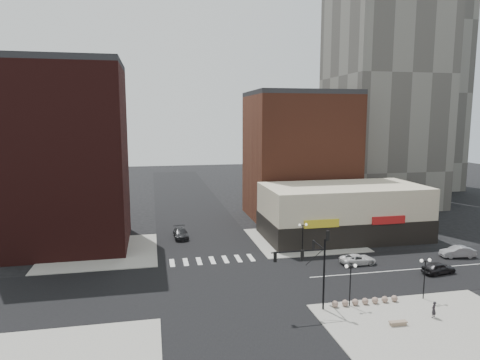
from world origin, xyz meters
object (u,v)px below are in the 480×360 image
object	(u,v)px
street_lamp_ne	(303,231)
street_lamp_se_b	(425,268)
dark_sedan_north	(181,233)
pedestrian	(434,309)
white_suv	(358,259)
traffic_signal	(313,260)
silver_sedan	(457,252)
dark_sedan_east	(439,268)
stone_bench	(398,323)
street_lamp_se_a	(351,274)

from	to	relation	value
street_lamp_ne	street_lamp_se_b	bearing A→B (deg)	-66.37
dark_sedan_north	pedestrian	distance (m)	37.47
white_suv	traffic_signal	bearing A→B (deg)	135.87
silver_sedan	pedestrian	distance (m)	20.51
white_suv	dark_sedan_east	size ratio (longest dim) A/B	1.11
dark_sedan_north	stone_bench	world-z (taller)	dark_sedan_north
traffic_signal	street_lamp_ne	xyz separation A→B (m)	(4.76, 15.83, -1.67)
street_lamp_se_a	stone_bench	size ratio (longest dim) A/B	2.58
street_lamp_ne	silver_sedan	size ratio (longest dim) A/B	0.94
traffic_signal	street_lamp_se_a	size ratio (longest dim) A/B	1.87
silver_sedan	dark_sedan_north	distance (m)	38.61
street_lamp_se_b	stone_bench	distance (m)	7.80
white_suv	pedestrian	distance (m)	14.96
street_lamp_ne	pedestrian	xyz separation A→B (m)	(5.36, -19.86, -2.40)
street_lamp_ne	silver_sedan	distance (m)	20.39
street_lamp_ne	street_lamp_se_a	bearing A→B (deg)	-93.58
street_lamp_se_a	street_lamp_se_b	size ratio (longest dim) A/B	1.00
traffic_signal	silver_sedan	distance (m)	26.94
dark_sedan_east	pedestrian	distance (m)	12.74
traffic_signal	white_suv	distance (m)	15.63
white_suv	pedestrian	bearing A→B (deg)	178.51
traffic_signal	street_lamp_ne	size ratio (longest dim) A/B	1.87
white_suv	dark_sedan_north	distance (m)	26.47
white_suv	street_lamp_ne	bearing A→B (deg)	47.60
street_lamp_se_b	dark_sedan_east	distance (m)	9.15
dark_sedan_east	silver_sedan	size ratio (longest dim) A/B	0.92
traffic_signal	stone_bench	bearing A→B (deg)	-37.34
street_lamp_se_b	street_lamp_ne	bearing A→B (deg)	113.63
dark_sedan_north	stone_bench	size ratio (longest dim) A/B	3.15
dark_sedan_east	traffic_signal	bearing A→B (deg)	100.75
traffic_signal	stone_bench	world-z (taller)	traffic_signal
white_suv	silver_sedan	xyz separation A→B (m)	(14.05, -0.18, 0.10)
street_lamp_ne	white_suv	size ratio (longest dim) A/B	0.92
street_lamp_se_b	pedestrian	distance (m)	4.83
traffic_signal	street_lamp_ne	bearing A→B (deg)	73.25
dark_sedan_north	pedestrian	size ratio (longest dim) A/B	3.28
street_lamp_se_a	silver_sedan	size ratio (longest dim) A/B	0.94
white_suv	dark_sedan_east	distance (m)	9.18
street_lamp_se_a	dark_sedan_north	bearing A→B (deg)	117.66
traffic_signal	street_lamp_se_b	bearing A→B (deg)	-0.82
white_suv	dark_sedan_north	bearing A→B (deg)	51.22
traffic_signal	dark_sedan_east	distance (m)	19.46
dark_sedan_east	dark_sedan_north	xyz separation A→B (m)	(-28.61, 21.23, 0.04)
street_lamp_se_a	street_lamp_ne	distance (m)	16.03
street_lamp_se_a	street_lamp_ne	size ratio (longest dim) A/B	1.00
street_lamp_se_b	dark_sedan_east	world-z (taller)	street_lamp_se_b
white_suv	dark_sedan_east	world-z (taller)	dark_sedan_east
street_lamp_se_a	street_lamp_se_b	world-z (taller)	same
street_lamp_se_a	street_lamp_ne	bearing A→B (deg)	86.42
pedestrian	stone_bench	world-z (taller)	pedestrian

